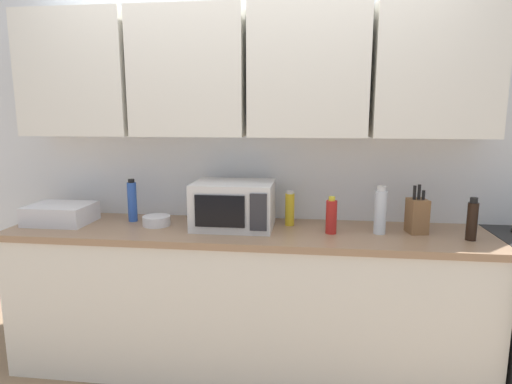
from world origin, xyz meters
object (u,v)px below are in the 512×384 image
Objects in this scene: microwave at (234,205)px; bottle_clear_tall at (380,211)px; knife_block at (417,215)px; bottle_yellow_mustard at (290,209)px; dish_rack at (61,214)px; bottle_soy_dark at (472,220)px; bowl_ceramic_small at (157,221)px; bottle_red_sauce at (331,216)px; bottle_blue_cleaner at (132,201)px.

microwave is 0.86m from bottle_clear_tall.
knife_block is 0.75m from bottle_yellow_mustard.
bottle_yellow_mustard reaches higher than dish_rack.
bottle_soy_dark is (2.45, -0.07, 0.05)m from dish_rack.
bottle_clear_tall is at bearing -168.50° from knife_block.
bottle_red_sauce is at bearing -2.41° from bowl_ceramic_small.
bottle_red_sauce and bottle_yellow_mustard have the same top height.
bottle_clear_tall is (0.28, 0.03, 0.03)m from bottle_red_sauce.
bottle_blue_cleaner is at bearing 178.05° from knife_block.
dish_rack is at bearing -178.79° from knife_block.
knife_block is 1.04× the size of bottle_blue_cleaner.
knife_block is 0.22m from bottle_clear_tall.
bottle_yellow_mustard is (0.34, 0.10, -0.03)m from microwave.
bottle_blue_cleaner is at bearing 176.15° from bottle_clear_tall.
dish_rack is at bearing -179.93° from bottle_clear_tall.
knife_block is 1.33× the size of bottle_yellow_mustard.
microwave is 1.67× the size of knife_block.
bottle_yellow_mustard is at bearing 168.79° from bottle_soy_dark.
knife_block is 1.57m from bowl_ceramic_small.
knife_block is 1.68× the size of bowl_ceramic_small.
knife_block is at bearing 1.05° from bowl_ceramic_small.
knife_block is at bearing 0.62° from microwave.
bottle_blue_cleaner is at bearing 173.97° from microwave.
bottle_red_sauce is 1.27× the size of bowl_ceramic_small.
bottle_yellow_mustard is 1.01m from bottle_blue_cleaner.
bottle_blue_cleaner is at bearing 155.11° from bowl_ceramic_small.
bottle_clear_tall is at bearing -13.57° from bottle_yellow_mustard.
microwave reaches higher than bottle_yellow_mustard.
bottle_clear_tall is 1.63× the size of bowl_ceramic_small.
dish_rack is 1.45m from bottle_yellow_mustard.
bottle_clear_tall reaches higher than dish_rack.
bowl_ceramic_small is at bearing 177.59° from bottle_red_sauce.
bottle_red_sauce is at bearing -6.04° from bottle_blue_cleaner.
dish_rack is at bearing -166.27° from bottle_blue_cleaner.
bottle_clear_tall reaches higher than bottle_yellow_mustard.
knife_block reaches higher than dish_rack.
bowl_ceramic_small is at bearing 177.27° from bottle_soy_dark.
bottle_blue_cleaner is (-1.75, 0.06, 0.03)m from knife_block.
bowl_ceramic_small is at bearing -172.23° from bottle_yellow_mustard.
bottle_yellow_mustard is at bearing 1.35° from bottle_blue_cleaner.
bowl_ceramic_small is (0.19, -0.09, -0.10)m from bottle_blue_cleaner.
bottle_red_sauce is (1.69, -0.03, 0.04)m from dish_rack.
microwave is 2.01× the size of bottle_soy_dark.
bottle_soy_dark is 1.10× the size of bottle_yellow_mustard.
bottle_clear_tall is (0.53, -0.13, 0.03)m from bottle_yellow_mustard.
microwave is 1.74× the size of bottle_blue_cleaner.
bottle_red_sauce is 0.28m from bottle_clear_tall.
microwave is 0.35m from bottle_yellow_mustard.
bottle_soy_dark is at bearing -4.44° from microwave.
knife_block is 1.32× the size of bottle_red_sauce.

